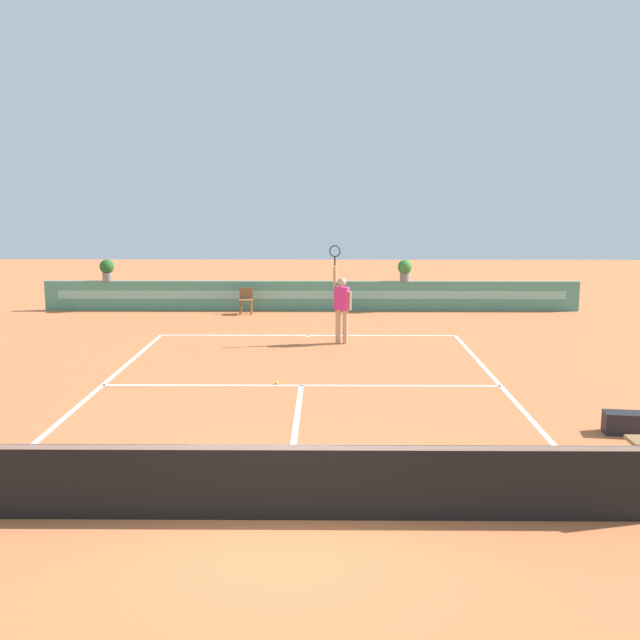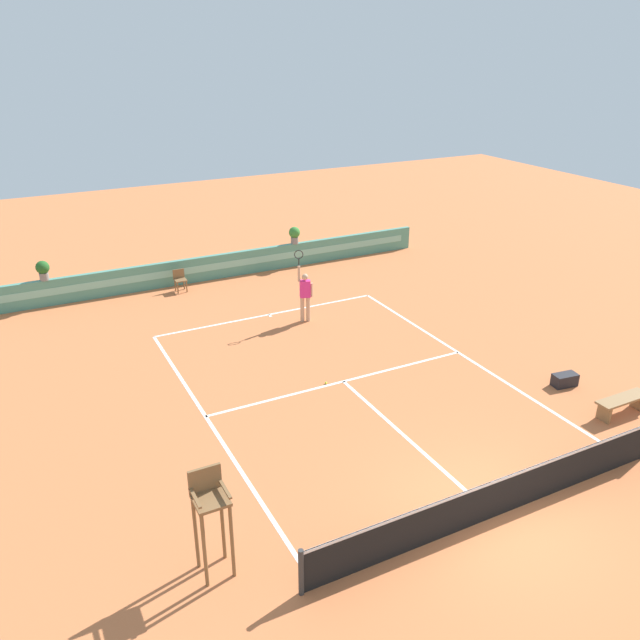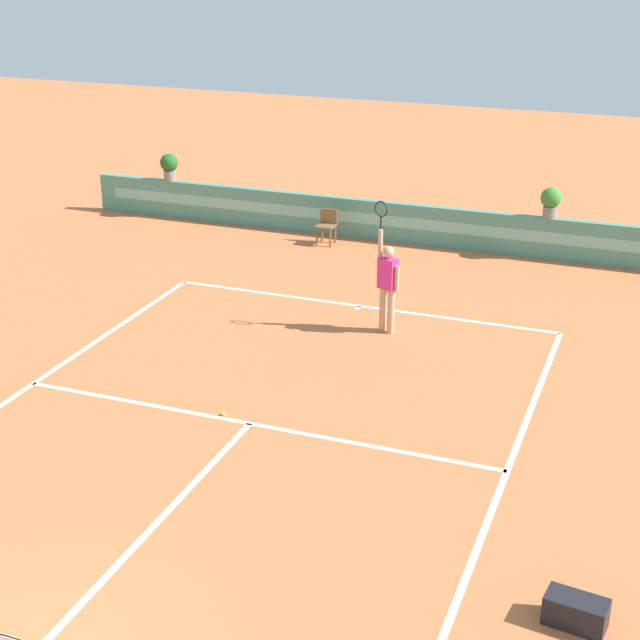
{
  "view_description": "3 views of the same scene",
  "coord_description": "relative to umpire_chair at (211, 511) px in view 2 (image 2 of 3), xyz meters",
  "views": [
    {
      "loc": [
        0.53,
        -8.48,
        3.91
      ],
      "look_at": [
        0.37,
        8.6,
        1.0
      ],
      "focal_mm": 41.77,
      "sensor_mm": 36.0,
      "label": 1
    },
    {
      "loc": [
        -7.98,
        -7.69,
        9.0
      ],
      "look_at": [
        0.37,
        8.6,
        1.0
      ],
      "focal_mm": 36.05,
      "sensor_mm": 36.0,
      "label": 2
    },
    {
      "loc": [
        5.93,
        -6.06,
        7.41
      ],
      "look_at": [
        0.37,
        8.6,
        1.0
      ],
      "focal_mm": 54.78,
      "sensor_mm": 36.0,
      "label": 3
    }
  ],
  "objects": [
    {
      "name": "back_wall_barrier",
      "position": [
        5.57,
        15.12,
        -0.84
      ],
      "size": [
        18.0,
        0.21,
        1.0
      ],
      "color": "#4C8E7A",
      "rests_on": "ground"
    },
    {
      "name": "potted_plant_far_left",
      "position": [
        -1.31,
        15.13,
        0.07
      ],
      "size": [
        0.48,
        0.48,
        0.72
      ],
      "color": "gray",
      "rests_on": "back_wall_barrier"
    },
    {
      "name": "court_lines",
      "position": [
        5.57,
        5.45,
        -1.34
      ],
      "size": [
        8.32,
        11.94,
        0.01
      ],
      "color": "white",
      "rests_on": "ground"
    },
    {
      "name": "tennis_player",
      "position": [
        6.49,
        9.53,
        -0.29
      ],
      "size": [
        0.59,
        0.34,
        2.58
      ],
      "color": "tan",
      "rests_on": "ground"
    },
    {
      "name": "umpire_chair",
      "position": [
        0.0,
        0.0,
        0.0
      ],
      "size": [
        0.6,
        0.6,
        2.14
      ],
      "color": "brown",
      "rests_on": "ground"
    },
    {
      "name": "ground_plane",
      "position": [
        5.57,
        4.74,
        -1.34
      ],
      "size": [
        60.0,
        60.0,
        0.0
      ],
      "primitive_type": "plane",
      "color": "#C66B3D"
    },
    {
      "name": "potted_plant_right",
      "position": [
        8.71,
        15.13,
        0.07
      ],
      "size": [
        0.48,
        0.48,
        0.72
      ],
      "color": "gray",
      "rests_on": "back_wall_barrier"
    },
    {
      "name": "net",
      "position": [
        5.57,
        -1.26,
        -0.83
      ],
      "size": [
        8.92,
        0.1,
        1.0
      ],
      "color": "#333333",
      "rests_on": "ground"
    },
    {
      "name": "tennis_ball_near_baseline",
      "position": [
        5.06,
        5.24,
        -1.31
      ],
      "size": [
        0.07,
        0.07,
        0.07
      ],
      "primitive_type": "sphere",
      "color": "#CCE033",
      "rests_on": "ground"
    },
    {
      "name": "bench_courtside",
      "position": [
        11.15,
        0.28,
        -0.97
      ],
      "size": [
        1.6,
        0.44,
        0.51
      ],
      "color": "olive",
      "rests_on": "ground"
    },
    {
      "name": "gear_bag",
      "position": [
        11.03,
        2.08,
        -1.16
      ],
      "size": [
        0.74,
        0.45,
        0.36
      ],
      "primitive_type": "cube",
      "rotation": [
        0.0,
        0.0,
        -0.13
      ],
      "color": "black",
      "rests_on": "ground"
    },
    {
      "name": "ball_kid_chair",
      "position": [
        3.44,
        14.39,
        -0.86
      ],
      "size": [
        0.44,
        0.44,
        0.85
      ],
      "color": "brown",
      "rests_on": "ground"
    }
  ]
}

